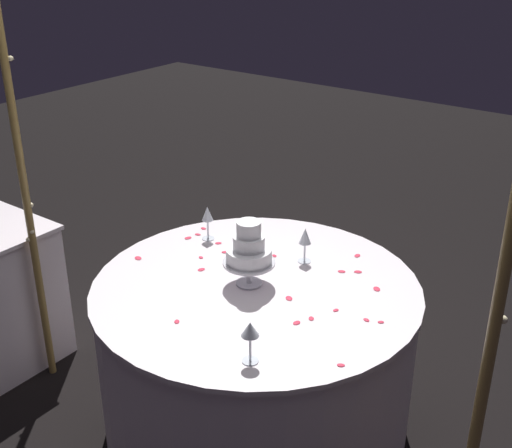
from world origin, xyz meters
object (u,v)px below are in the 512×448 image
(main_table, at_px, (256,356))
(tiered_cake, at_px, (249,250))
(wine_glass_2, at_px, (305,238))
(decorative_arch, at_px, (198,111))
(wine_glass_0, at_px, (250,332))
(wine_glass_1, at_px, (207,216))

(main_table, height_order, tiered_cake, tiered_cake)
(tiered_cake, relative_size, wine_glass_2, 1.77)
(decorative_arch, bearing_deg, wine_glass_2, -94.19)
(main_table, bearing_deg, tiered_cake, 14.65)
(wine_glass_0, relative_size, wine_glass_2, 0.99)
(wine_glass_2, bearing_deg, wine_glass_1, 9.07)
(decorative_arch, bearing_deg, wine_glass_0, 160.06)
(decorative_arch, distance_m, tiered_cake, 0.73)
(wine_glass_0, xyz_separation_m, wine_glass_2, (0.25, -0.74, -0.01))
(decorative_arch, xyz_separation_m, tiered_cake, (0.03, -0.32, -0.66))
(tiered_cake, distance_m, wine_glass_2, 0.32)
(decorative_arch, distance_m, wine_glass_0, 0.77)
(decorative_arch, height_order, wine_glass_0, decorative_arch)
(main_table, relative_size, wine_glass_2, 8.52)
(decorative_arch, height_order, tiered_cake, decorative_arch)
(wine_glass_0, relative_size, wine_glass_1, 0.95)
(tiered_cake, bearing_deg, wine_glass_1, -28.74)
(wine_glass_0, bearing_deg, wine_glass_2, -71.28)
(wine_glass_1, bearing_deg, main_table, 153.74)
(main_table, distance_m, wine_glass_1, 0.70)
(wine_glass_1, bearing_deg, wine_glass_0, 138.62)
(wine_glass_1, distance_m, wine_glass_2, 0.50)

